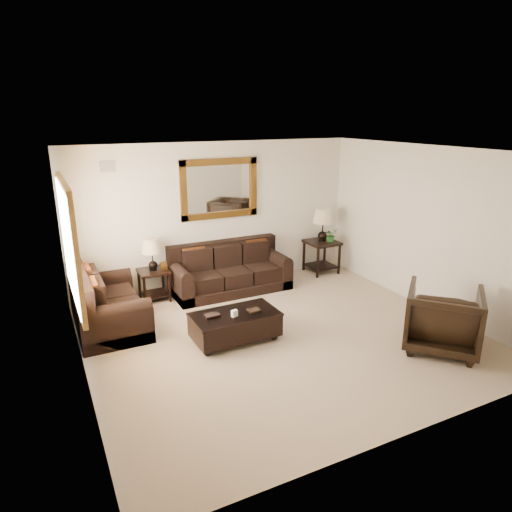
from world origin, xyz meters
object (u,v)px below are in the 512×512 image
sofa (229,273)px  end_table_left (153,261)px  end_table_right (323,231)px  armchair (443,316)px  coffee_table (235,323)px  loveseat (105,307)px

sofa → end_table_left: bearing=174.6°
end_table_right → armchair: 3.50m
end_table_right → coffee_table: (-2.82, -1.97, -0.62)m
sofa → end_table_left: (-1.38, 0.13, 0.41)m
end_table_right → coffee_table: bearing=-145.1°
loveseat → coffee_table: (1.63, -1.25, -0.08)m
end_table_left → end_table_right: (3.49, -0.05, 0.15)m
loveseat → coffee_table: size_ratio=1.33×
end_table_left → end_table_right: size_ratio=0.83×
loveseat → armchair: (4.13, -2.75, 0.15)m
loveseat → end_table_left: 1.28m
loveseat → end_table_right: end_table_right is taller
end_table_left → end_table_right: end_table_right is taller
loveseat → coffee_table: loveseat is taller
armchair → sofa: bearing=-13.8°
sofa → armchair: size_ratio=2.18×
end_table_right → armchair: size_ratio=1.36×
coffee_table → armchair: bearing=-31.9°
loveseat → end_table_right: 4.54m
armchair → coffee_table: bearing=17.4°
coffee_table → sofa: bearing=68.3°
sofa → coffee_table: (-0.71, -1.89, -0.06)m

